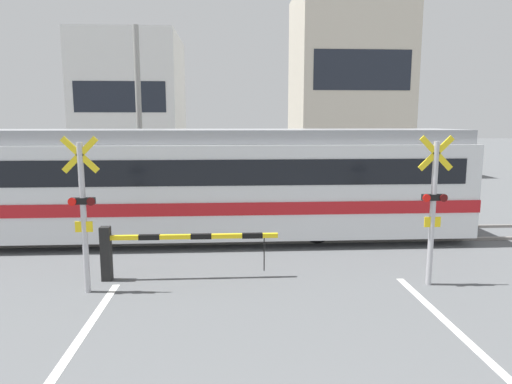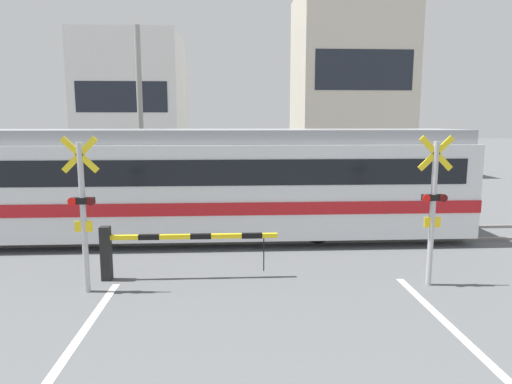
# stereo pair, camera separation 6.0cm
# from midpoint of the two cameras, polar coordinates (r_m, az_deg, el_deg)

# --- Properties ---
(rail_track_near) EXTENTS (50.00, 0.10, 0.08)m
(rail_track_near) POSITION_cam_midpoint_polar(r_m,az_deg,el_deg) (12.17, -0.52, -6.32)
(rail_track_near) COLOR gray
(rail_track_near) RESTS_ON ground_plane
(rail_track_far) EXTENTS (50.00, 0.10, 0.08)m
(rail_track_far) POSITION_cam_midpoint_polar(r_m,az_deg,el_deg) (13.55, -0.83, -4.72)
(rail_track_far) COLOR gray
(rail_track_far) RESTS_ON ground_plane
(commuter_train) EXTENTS (21.37, 2.77, 3.00)m
(commuter_train) POSITION_cam_midpoint_polar(r_m,az_deg,el_deg) (13.26, -22.33, 1.21)
(commuter_train) COLOR silver
(commuter_train) RESTS_ON ground_plane
(crossing_barrier_near) EXTENTS (3.61, 0.20, 1.12)m
(crossing_barrier_near) POSITION_cam_midpoint_polar(r_m,az_deg,el_deg) (9.62, -13.29, -6.51)
(crossing_barrier_near) COLOR black
(crossing_barrier_near) RESTS_ON ground_plane
(crossing_barrier_far) EXTENTS (3.61, 0.20, 1.12)m
(crossing_barrier_far) POSITION_cam_midpoint_polar(r_m,az_deg,el_deg) (16.12, 6.76, -0.13)
(crossing_barrier_far) COLOR black
(crossing_barrier_far) RESTS_ON ground_plane
(crossing_signal_left) EXTENTS (0.68, 0.15, 2.96)m
(crossing_signal_left) POSITION_cam_midpoint_polar(r_m,az_deg,el_deg) (9.06, -20.98, -1.91)
(crossing_signal_left) COLOR #B2B2B7
(crossing_signal_left) RESTS_ON ground_plane
(crossing_signal_right) EXTENTS (0.68, 0.15, 2.96)m
(crossing_signal_right) POSITION_cam_midpoint_polar(r_m,az_deg,el_deg) (9.49, 21.10, -1.44)
(crossing_signal_right) COLOR #B2B2B7
(crossing_signal_right) RESTS_ON ground_plane
(pedestrian) EXTENTS (0.38, 0.22, 1.72)m
(pedestrian) POSITION_cam_midpoint_polar(r_m,az_deg,el_deg) (18.32, -4.64, 1.85)
(pedestrian) COLOR brown
(pedestrian) RESTS_ON ground_plane
(building_left_of_street) EXTENTS (5.77, 6.48, 8.16)m
(building_left_of_street) POSITION_cam_midpoint_polar(r_m,az_deg,el_deg) (28.90, -15.22, 10.29)
(building_left_of_street) COLOR white
(building_left_of_street) RESTS_ON ground_plane
(building_right_of_street) EXTENTS (6.42, 6.48, 10.83)m
(building_right_of_street) POSITION_cam_midpoint_polar(r_m,az_deg,el_deg) (29.31, 11.25, 13.02)
(building_right_of_street) COLOR beige
(building_right_of_street) RESTS_ON ground_plane
(utility_pole_streetside) EXTENTS (0.22, 0.22, 6.81)m
(utility_pole_streetside) POSITION_cam_midpoint_polar(r_m,az_deg,el_deg) (18.50, -14.51, 9.16)
(utility_pole_streetside) COLOR gray
(utility_pole_streetside) RESTS_ON ground_plane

